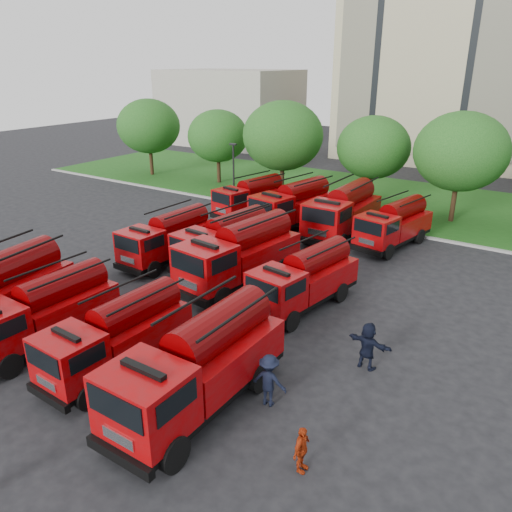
{
  "coord_description": "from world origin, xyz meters",
  "views": [
    {
      "loc": [
        13.46,
        -14.99,
        11.26
      ],
      "look_at": [
        0.23,
        5.01,
        1.8
      ],
      "focal_mm": 35.0,
      "sensor_mm": 36.0,
      "label": 1
    }
  ],
  "objects": [
    {
      "name": "tree_2",
      "position": [
        -8.0,
        21.5,
        5.35
      ],
      "size": [
        6.72,
        6.72,
        8.22
      ],
      "color": "#382314",
      "rests_on": "ground"
    },
    {
      "name": "fire_truck_1",
      "position": [
        -4.13,
        -4.44,
        1.48
      ],
      "size": [
        2.48,
        6.52,
        2.95
      ],
      "rotation": [
        0.0,
        0.0,
        -0.02
      ],
      "color": "black",
      "rests_on": "ground"
    },
    {
      "name": "fire_truck_7",
      "position": [
        3.34,
        4.56,
        1.47
      ],
      "size": [
        3.16,
        6.66,
        2.91
      ],
      "rotation": [
        0.0,
        0.0,
        -0.15
      ],
      "color": "black",
      "rests_on": "ground"
    },
    {
      "name": "fire_truck_9",
      "position": [
        -3.23,
        15.07,
        1.64
      ],
      "size": [
        3.62,
        7.46,
        3.26
      ],
      "rotation": [
        0.0,
        0.0,
        -0.17
      ],
      "color": "black",
      "rests_on": "ground"
    },
    {
      "name": "fire_truck_3",
      "position": [
        3.99,
        -4.15,
        1.69
      ],
      "size": [
        2.73,
        7.39,
        3.36
      ],
      "rotation": [
        0.0,
        0.0,
        -0.0
      ],
      "color": "black",
      "rests_on": "ground"
    },
    {
      "name": "firefighter_2",
      "position": [
        8.3,
        -4.8,
        0.0
      ],
      "size": [
        0.53,
        0.91,
        1.52
      ],
      "primitive_type": "imported",
      "rotation": [
        0.0,
        0.0,
        1.6
      ],
      "color": "#9F290C",
      "rests_on": "ground"
    },
    {
      "name": "fire_truck_10",
      "position": [
        0.53,
        15.2,
        1.74
      ],
      "size": [
        2.85,
        7.61,
        3.45
      ],
      "rotation": [
        0.0,
        0.0,
        -0.01
      ],
      "color": "black",
      "rests_on": "ground"
    },
    {
      "name": "tree_1",
      "position": [
        -16.0,
        23.0,
        4.55
      ],
      "size": [
        5.71,
        5.71,
        6.98
      ],
      "color": "#382314",
      "rests_on": "ground"
    },
    {
      "name": "apartment_building",
      "position": [
        2.0,
        47.94,
        12.5
      ],
      "size": [
        30.0,
        14.18,
        25.0
      ],
      "color": "tan",
      "rests_on": "ground"
    },
    {
      "name": "lamp_post_0",
      "position": [
        -10.0,
        17.2,
        2.9
      ],
      "size": [
        0.6,
        0.25,
        5.11
      ],
      "color": "black",
      "rests_on": "ground"
    },
    {
      "name": "ground",
      "position": [
        0.0,
        0.0,
        0.0
      ],
      "size": [
        140.0,
        140.0,
        0.0
      ],
      "primitive_type": "plane",
      "color": "black",
      "rests_on": "ground"
    },
    {
      "name": "tree_0",
      "position": [
        -24.0,
        22.0,
        5.02
      ],
      "size": [
        6.3,
        6.3,
        7.7
      ],
      "color": "#382314",
      "rests_on": "ground"
    },
    {
      "name": "fire_truck_4",
      "position": [
        -6.18,
        5.31,
        1.48
      ],
      "size": [
        2.53,
        6.52,
        2.94
      ],
      "rotation": [
        0.0,
        0.0,
        -0.03
      ],
      "color": "black",
      "rests_on": "ground"
    },
    {
      "name": "side_building",
      "position": [
        -30.0,
        44.0,
        5.0
      ],
      "size": [
        18.0,
        12.0,
        10.0
      ],
      "primitive_type": "cube",
      "color": "#9F9A8D",
      "rests_on": "ground"
    },
    {
      "name": "firefighter_5",
      "position": [
        7.89,
        1.25,
        0.0
      ],
      "size": [
        1.89,
        0.99,
        1.95
      ],
      "primitive_type": "imported",
      "rotation": [
        0.0,
        0.0,
        3.02
      ],
      "color": "black",
      "rests_on": "ground"
    },
    {
      "name": "fire_truck_11",
      "position": [
        4.07,
        15.21,
        1.47
      ],
      "size": [
        3.38,
        6.71,
        2.92
      ],
      "rotation": [
        0.0,
        0.0,
        -0.19
      ],
      "color": "black",
      "rests_on": "ground"
    },
    {
      "name": "firefighter_4",
      "position": [
        -7.14,
        -1.52,
        0.0
      ],
      "size": [
        1.09,
        1.03,
        1.87
      ],
      "primitive_type": "imported",
      "rotation": [
        0.0,
        0.0,
        2.51
      ],
      "color": "black",
      "rests_on": "ground"
    },
    {
      "name": "tree_4",
      "position": [
        6.0,
        22.5,
        5.22
      ],
      "size": [
        6.55,
        6.55,
        8.01
      ],
      "color": "#382314",
      "rests_on": "ground"
    },
    {
      "name": "fire_truck_5",
      "position": [
        -2.93,
        6.56,
        1.54
      ],
      "size": [
        3.0,
        6.93,
        3.06
      ],
      "rotation": [
        0.0,
        0.0,
        -0.1
      ],
      "color": "black",
      "rests_on": "ground"
    },
    {
      "name": "fire_truck_6",
      "position": [
        -0.72,
        4.93,
        1.74
      ],
      "size": [
        3.5,
        7.85,
        3.46
      ],
      "rotation": [
        0.0,
        0.0,
        -0.12
      ],
      "color": "black",
      "rests_on": "ground"
    },
    {
      "name": "fire_truck_2",
      "position": [
        -0.11,
        -4.07,
        1.45
      ],
      "size": [
        2.5,
        6.4,
        2.88
      ],
      "rotation": [
        0.0,
        0.0,
        -0.03
      ],
      "color": "black",
      "rests_on": "ground"
    },
    {
      "name": "lawn",
      "position": [
        0.0,
        26.0,
        0.06
      ],
      "size": [
        70.0,
        16.0,
        0.12
      ],
      "primitive_type": "cube",
      "color": "#174712",
      "rests_on": "ground"
    },
    {
      "name": "firefighter_3",
      "position": [
        5.9,
        -2.74,
        0.0
      ],
      "size": [
        1.34,
        0.82,
        1.95
      ],
      "primitive_type": "imported",
      "rotation": [
        0.0,
        0.0,
        3.28
      ],
      "color": "black",
      "rests_on": "ground"
    },
    {
      "name": "fire_truck_8",
      "position": [
        -7.3,
        15.71,
        1.46
      ],
      "size": [
        3.32,
        6.65,
        2.89
      ],
      "rotation": [
        0.0,
        0.0,
        -0.19
      ],
      "color": "black",
      "rests_on": "ground"
    },
    {
      "name": "tree_3",
      "position": [
        -1.0,
        24.0,
        4.68
      ],
      "size": [
        5.88,
        5.88,
        7.19
      ],
      "color": "#382314",
      "rests_on": "ground"
    },
    {
      "name": "curb",
      "position": [
        0.0,
        17.9,
        0.07
      ],
      "size": [
        70.0,
        0.3,
        0.14
      ],
      "primitive_type": "cube",
      "color": "gray",
      "rests_on": "ground"
    }
  ]
}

